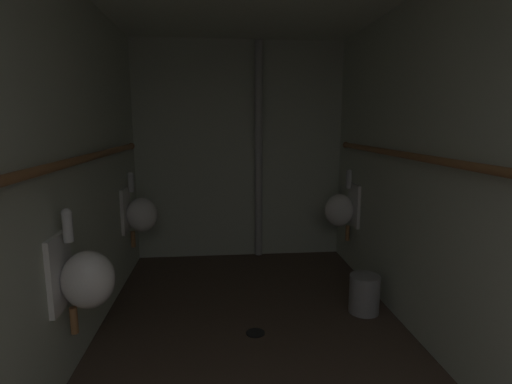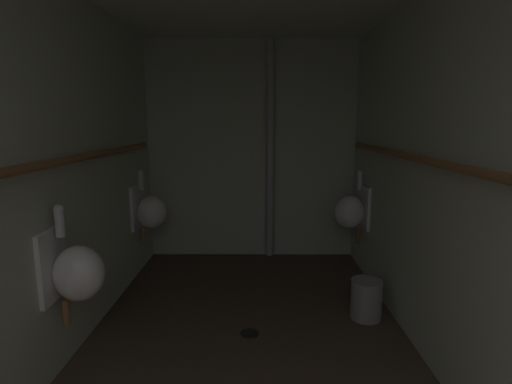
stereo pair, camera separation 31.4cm
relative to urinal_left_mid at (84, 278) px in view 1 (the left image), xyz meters
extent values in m
cube|color=#47382D|center=(1.02, 0.01, -0.70)|extent=(2.46, 4.54, 0.08)
cube|color=beige|center=(-0.18, 0.01, 0.56)|extent=(0.06, 4.54, 2.44)
cube|color=beige|center=(2.22, 0.01, 0.56)|extent=(0.06, 4.54, 2.44)
cube|color=beige|center=(1.02, 2.25, 0.56)|extent=(2.46, 0.06, 2.44)
ellipsoid|color=white|center=(0.02, 0.00, -0.01)|extent=(0.30, 0.26, 0.34)
cube|color=white|center=(-0.13, 0.00, 0.04)|extent=(0.03, 0.30, 0.44)
cylinder|color=silver|center=(-0.07, 0.00, 0.30)|extent=(0.06, 0.06, 0.16)
sphere|color=silver|center=(-0.07, 0.00, 0.38)|extent=(0.06, 0.06, 0.06)
cylinder|color=#936038|center=(-0.08, 0.00, -0.26)|extent=(0.04, 0.04, 0.16)
ellipsoid|color=white|center=(0.02, 1.63, -0.01)|extent=(0.30, 0.26, 0.34)
cube|color=white|center=(-0.13, 1.63, 0.04)|extent=(0.03, 0.30, 0.44)
cylinder|color=silver|center=(-0.07, 1.63, 0.30)|extent=(0.06, 0.06, 0.16)
sphere|color=silver|center=(-0.07, 1.63, 0.38)|extent=(0.06, 0.06, 0.06)
cylinder|color=#936038|center=(-0.08, 1.63, -0.26)|extent=(0.04, 0.04, 0.16)
ellipsoid|color=white|center=(2.02, 1.64, -0.01)|extent=(0.30, 0.26, 0.34)
cube|color=white|center=(2.18, 1.64, 0.04)|extent=(0.03, 0.30, 0.44)
cylinder|color=silver|center=(2.11, 1.64, 0.30)|extent=(0.06, 0.06, 0.16)
sphere|color=silver|center=(2.11, 1.64, 0.38)|extent=(0.06, 0.06, 0.06)
cylinder|color=#936038|center=(2.12, 1.64, -0.26)|extent=(0.04, 0.04, 0.16)
cylinder|color=#936038|center=(-0.09, -0.02, 0.65)|extent=(0.05, 3.68, 0.05)
sphere|color=#936038|center=(-0.09, 1.83, 0.65)|extent=(0.06, 0.06, 0.06)
cylinder|color=#936038|center=(2.13, -0.01, 0.65)|extent=(0.05, 3.70, 0.05)
sphere|color=#936038|center=(2.13, 1.84, 0.65)|extent=(0.06, 0.06, 0.06)
cylinder|color=#B2B2B2|center=(1.23, 2.14, 0.56)|extent=(0.09, 0.09, 2.39)
cylinder|color=black|center=(1.04, 0.45, -0.66)|extent=(0.14, 0.14, 0.01)
cylinder|color=gray|center=(1.96, 0.70, -0.51)|extent=(0.25, 0.25, 0.32)
camera|label=1|loc=(0.78, -2.21, 0.88)|focal=27.35mm
camera|label=2|loc=(1.10, -2.21, 0.88)|focal=27.35mm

